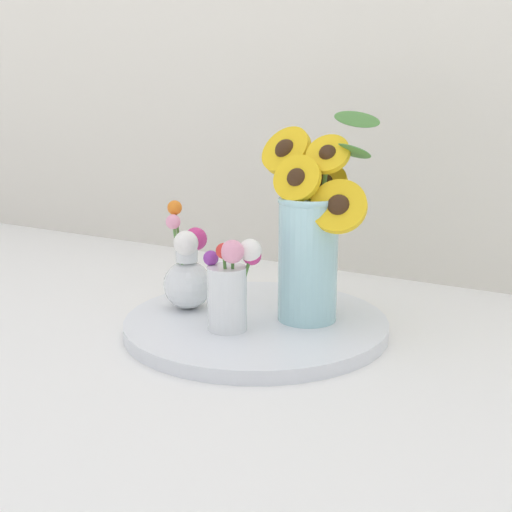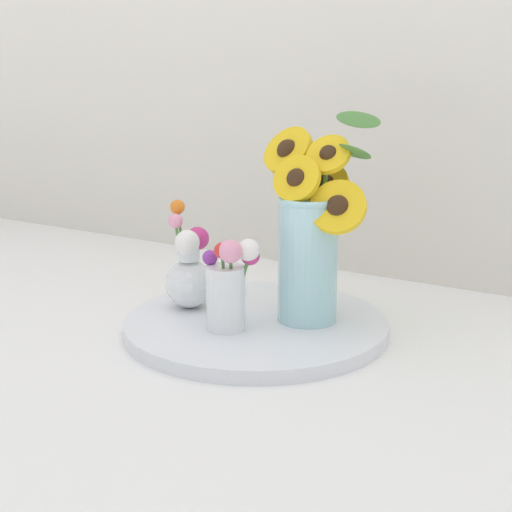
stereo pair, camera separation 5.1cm
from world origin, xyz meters
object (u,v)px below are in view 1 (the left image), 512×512
object	(u,v)px
serving_tray	(256,325)
vase_small_center	(230,286)
mason_jar_sunflowers	(311,236)
vase_bulb_right	(187,273)

from	to	relation	value
serving_tray	vase_small_center	size ratio (longest dim) A/B	2.92
mason_jar_sunflowers	serving_tray	bearing A→B (deg)	-149.12
vase_small_center	vase_bulb_right	distance (m)	0.13
mason_jar_sunflowers	vase_bulb_right	size ratio (longest dim) A/B	1.86
serving_tray	vase_small_center	distance (m)	0.11
vase_small_center	vase_bulb_right	xyz separation A→B (m)	(-0.12, 0.06, -0.01)
mason_jar_sunflowers	vase_bulb_right	distance (m)	0.23
serving_tray	mason_jar_sunflowers	world-z (taller)	mason_jar_sunflowers
mason_jar_sunflowers	vase_small_center	world-z (taller)	mason_jar_sunflowers
serving_tray	vase_small_center	bearing A→B (deg)	-97.97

